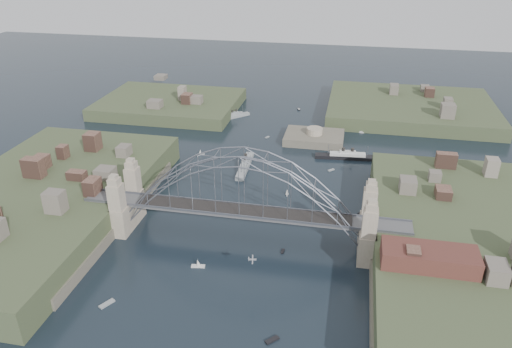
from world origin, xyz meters
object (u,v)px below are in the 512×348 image
at_px(wharf_shed, 429,258).
at_px(ocean_liner, 347,156).
at_px(naval_cruiser_far, 234,116).
at_px(bridge, 242,197).
at_px(naval_cruiser_near, 245,165).
at_px(fort_island, 314,142).

xyz_separation_m(wharf_shed, ocean_liner, (-18.99, 70.32, -9.14)).
bearing_deg(naval_cruiser_far, ocean_liner, -34.23).
xyz_separation_m(bridge, wharf_shed, (44.00, -14.00, -2.32)).
height_order(naval_cruiser_near, naval_cruiser_far, naval_cruiser_near).
height_order(wharf_shed, ocean_liner, wharf_shed).
relative_size(naval_cruiser_far, ocean_liner, 0.53).
xyz_separation_m(naval_cruiser_near, ocean_liner, (33.66, 14.44, -0.10)).
relative_size(bridge, naval_cruiser_far, 7.06).
bearing_deg(bridge, ocean_liner, 66.05).
bearing_deg(fort_island, ocean_liner, -46.42).
relative_size(wharf_shed, ocean_liner, 0.88).
bearing_deg(wharf_shed, ocean_liner, 105.11).
height_order(fort_island, ocean_liner, fort_island).
relative_size(naval_cruiser_near, ocean_liner, 0.91).
xyz_separation_m(fort_island, naval_cruiser_far, (-36.07, 19.72, 1.11)).
bearing_deg(fort_island, naval_cruiser_far, 151.33).
height_order(bridge, naval_cruiser_near, bridge).
distance_m(fort_island, naval_cruiser_far, 41.13).
bearing_deg(naval_cruiser_far, wharf_shed, -56.72).
distance_m(naval_cruiser_far, ocean_liner, 59.37).
height_order(wharf_shed, naval_cruiser_near, wharf_shed).
height_order(bridge, ocean_liner, bridge).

